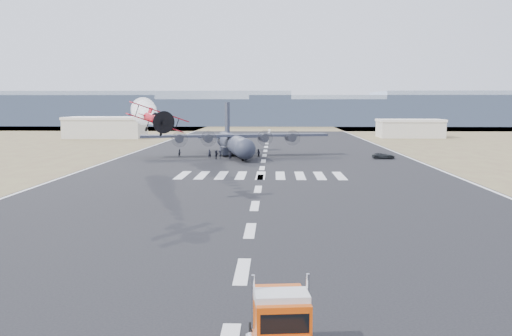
{
  "coord_description": "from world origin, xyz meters",
  "views": [
    {
      "loc": [
        2.07,
        -36.29,
        10.93
      ],
      "look_at": [
        0.1,
        24.86,
        4.0
      ],
      "focal_mm": 40.0,
      "sensor_mm": 36.0,
      "label": 1
    }
  ],
  "objects_px": {
    "crew_b": "(180,153)",
    "crew_h": "(258,153)",
    "aerobatic_biplane": "(155,119)",
    "crew_a": "(230,155)",
    "hangar_left": "(106,127)",
    "hangar_right": "(410,128)",
    "crew_d": "(241,154)",
    "transport_aircraft": "(234,142)",
    "crew_g": "(210,154)",
    "semi_truck": "(281,330)",
    "support_vehicle": "(383,156)",
    "crew_e": "(246,156)",
    "crew_c": "(220,154)",
    "crew_f": "(216,155)"
  },
  "relations": [
    {
      "from": "support_vehicle",
      "to": "crew_e",
      "type": "distance_m",
      "value": 27.5
    },
    {
      "from": "hangar_left",
      "to": "crew_a",
      "type": "height_order",
      "value": "hangar_left"
    },
    {
      "from": "semi_truck",
      "to": "crew_b",
      "type": "distance_m",
      "value": 95.9
    },
    {
      "from": "crew_b",
      "to": "crew_h",
      "type": "xyz_separation_m",
      "value": [
        16.25,
        -0.25,
        0.05
      ]
    },
    {
      "from": "crew_d",
      "to": "crew_e",
      "type": "bearing_deg",
      "value": -173.28
    },
    {
      "from": "hangar_right",
      "to": "transport_aircraft",
      "type": "distance_m",
      "value": 84.74
    },
    {
      "from": "semi_truck",
      "to": "crew_e",
      "type": "height_order",
      "value": "semi_truck"
    },
    {
      "from": "transport_aircraft",
      "to": "crew_f",
      "type": "bearing_deg",
      "value": -123.44
    },
    {
      "from": "crew_e",
      "to": "crew_g",
      "type": "height_order",
      "value": "crew_g"
    },
    {
      "from": "hangar_left",
      "to": "crew_a",
      "type": "distance_m",
      "value": 84.34
    },
    {
      "from": "hangar_left",
      "to": "hangar_right",
      "type": "xyz_separation_m",
      "value": [
        98.0,
        5.0,
        -0.4
      ]
    },
    {
      "from": "support_vehicle",
      "to": "crew_d",
      "type": "distance_m",
      "value": 28.34
    },
    {
      "from": "crew_d",
      "to": "crew_h",
      "type": "relative_size",
      "value": 1.15
    },
    {
      "from": "aerobatic_biplane",
      "to": "crew_a",
      "type": "relative_size",
      "value": 3.65
    },
    {
      "from": "support_vehicle",
      "to": "crew_d",
      "type": "height_order",
      "value": "crew_d"
    },
    {
      "from": "hangar_right",
      "to": "hangar_left",
      "type": "bearing_deg",
      "value": -177.08
    },
    {
      "from": "crew_d",
      "to": "hangar_right",
      "type": "bearing_deg",
      "value": -45.92
    },
    {
      "from": "transport_aircraft",
      "to": "crew_g",
      "type": "height_order",
      "value": "transport_aircraft"
    },
    {
      "from": "hangar_left",
      "to": "crew_e",
      "type": "height_order",
      "value": "hangar_left"
    },
    {
      "from": "support_vehicle",
      "to": "crew_h",
      "type": "distance_m",
      "value": 25.13
    },
    {
      "from": "crew_c",
      "to": "crew_e",
      "type": "relative_size",
      "value": 1.01
    },
    {
      "from": "hangar_left",
      "to": "hangar_right",
      "type": "height_order",
      "value": "hangar_left"
    },
    {
      "from": "aerobatic_biplane",
      "to": "crew_d",
      "type": "xyz_separation_m",
      "value": [
        6.49,
        50.72,
        -8.33
      ]
    },
    {
      "from": "crew_b",
      "to": "crew_c",
      "type": "xyz_separation_m",
      "value": [
        8.65,
        -3.58,
        0.05
      ]
    },
    {
      "from": "hangar_right",
      "to": "crew_g",
      "type": "relative_size",
      "value": 11.53
    },
    {
      "from": "semi_truck",
      "to": "hangar_left",
      "type": "bearing_deg",
      "value": 102.93
    },
    {
      "from": "hangar_left",
      "to": "aerobatic_biplane",
      "type": "height_order",
      "value": "aerobatic_biplane"
    },
    {
      "from": "transport_aircraft",
      "to": "hangar_right",
      "type": "bearing_deg",
      "value": 39.47
    },
    {
      "from": "aerobatic_biplane",
      "to": "crew_g",
      "type": "xyz_separation_m",
      "value": [
        0.12,
        51.2,
        -8.39
      ]
    },
    {
      "from": "crew_d",
      "to": "crew_b",
      "type": "bearing_deg",
      "value": 63.71
    },
    {
      "from": "aerobatic_biplane",
      "to": "crew_a",
      "type": "bearing_deg",
      "value": 69.44
    },
    {
      "from": "crew_a",
      "to": "crew_e",
      "type": "relative_size",
      "value": 1.09
    },
    {
      "from": "aerobatic_biplane",
      "to": "crew_a",
      "type": "distance_m",
      "value": 48.8
    },
    {
      "from": "hangar_left",
      "to": "transport_aircraft",
      "type": "xyz_separation_m",
      "value": [
        45.58,
        -61.57,
        -0.51
      ]
    },
    {
      "from": "hangar_left",
      "to": "crew_b",
      "type": "xyz_separation_m",
      "value": [
        34.56,
        -64.66,
        -2.63
      ]
    },
    {
      "from": "semi_truck",
      "to": "crew_d",
      "type": "distance_m",
      "value": 90.63
    },
    {
      "from": "support_vehicle",
      "to": "crew_c",
      "type": "relative_size",
      "value": 2.7
    },
    {
      "from": "semi_truck",
      "to": "support_vehicle",
      "type": "relative_size",
      "value": 1.62
    },
    {
      "from": "semi_truck",
      "to": "crew_e",
      "type": "relative_size",
      "value": 4.43
    },
    {
      "from": "aerobatic_biplane",
      "to": "crew_e",
      "type": "relative_size",
      "value": 3.98
    },
    {
      "from": "transport_aircraft",
      "to": "crew_f",
      "type": "distance_m",
      "value": 8.54
    },
    {
      "from": "crew_a",
      "to": "crew_b",
      "type": "distance_m",
      "value": 12.62
    },
    {
      "from": "semi_truck",
      "to": "hangar_right",
      "type": "bearing_deg",
      "value": 69.05
    },
    {
      "from": "hangar_right",
      "to": "transport_aircraft",
      "type": "bearing_deg",
      "value": -128.22
    },
    {
      "from": "crew_c",
      "to": "crew_a",
      "type": "bearing_deg",
      "value": 39.47
    },
    {
      "from": "crew_e",
      "to": "crew_f",
      "type": "distance_m",
      "value": 6.35
    },
    {
      "from": "crew_a",
      "to": "crew_b",
      "type": "bearing_deg",
      "value": 127.31
    },
    {
      "from": "crew_a",
      "to": "transport_aircraft",
      "type": "bearing_deg",
      "value": 66.77
    },
    {
      "from": "hangar_left",
      "to": "crew_g",
      "type": "bearing_deg",
      "value": -58.74
    },
    {
      "from": "crew_a",
      "to": "crew_h",
      "type": "bearing_deg",
      "value": 26.13
    }
  ]
}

